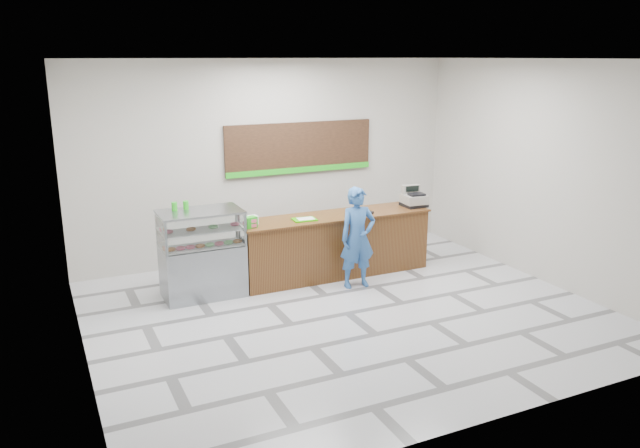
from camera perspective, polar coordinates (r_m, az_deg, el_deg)
name	(u,v)px	position (r m, az deg, el deg)	size (l,w,h in m)	color
floor	(348,313)	(8.95, 2.59, -8.16)	(7.00, 7.00, 0.00)	silver
back_wall	(271,160)	(11.11, -4.54, 5.82)	(7.00, 7.00, 0.00)	beige
ceiling	(351,59)	(8.22, 2.89, 14.85)	(7.00, 7.00, 0.00)	silver
sales_counter	(334,245)	(10.31, 1.33, -1.92)	(3.26, 0.76, 1.03)	brown
display_case	(202,253)	(9.52, -10.72, -2.64)	(1.22, 0.72, 1.33)	gray
menu_board	(300,148)	(11.25, -1.84, 6.92)	(2.80, 0.06, 0.90)	black
cash_register	(414,199)	(10.84, 8.55, 2.31)	(0.41, 0.43, 0.36)	black
card_terminal	(369,212)	(10.30, 4.52, 1.09)	(0.07, 0.14, 0.04)	black
serving_tray	(305,219)	(9.85, -1.43, 0.43)	(0.39, 0.29, 0.02)	#30BF00
napkin_box	(252,220)	(9.66, -6.20, 0.38)	(0.15, 0.15, 0.13)	white
straw_cup	(247,222)	(9.59, -6.67, 0.20)	(0.07, 0.07, 0.11)	silver
promo_box	(250,222)	(9.45, -6.39, 0.17)	(0.19, 0.13, 0.17)	green
donut_decal	(352,213)	(10.27, 2.93, 0.99)	(0.15, 0.15, 0.00)	#F06180
green_cup_left	(174,206)	(9.42, -13.17, 1.57)	(0.08, 0.08, 0.13)	green
green_cup_right	(186,205)	(9.48, -12.16, 1.70)	(0.08, 0.08, 0.13)	green
customer	(358,238)	(9.73, 3.46, -1.26)	(0.58, 0.38, 1.60)	#2F5FA1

